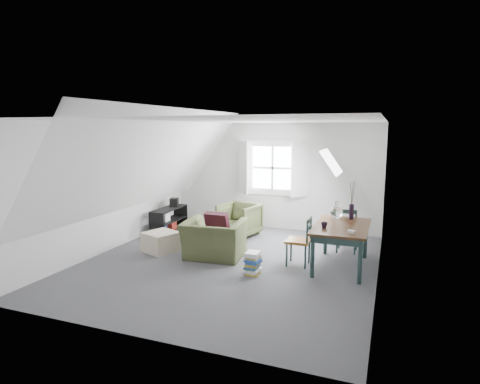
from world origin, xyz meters
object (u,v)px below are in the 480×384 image
at_px(dining_chair_far, 347,229).
at_px(armchair_far, 239,235).
at_px(dining_table, 342,231).
at_px(dining_chair_near, 300,240).
at_px(armchair_near, 214,257).
at_px(magazine_stack, 253,263).
at_px(media_shelf, 168,222).
at_px(ottoman, 161,242).

bearing_deg(dining_chair_far, armchair_far, -20.59).
relative_size(dining_table, dining_chair_near, 1.72).
bearing_deg(armchair_near, dining_table, -178.27).
bearing_deg(dining_table, magazine_stack, -147.38).
distance_m(armchair_far, media_shelf, 1.68).
bearing_deg(dining_chair_near, ottoman, -101.68).
height_order(dining_chair_far, magazine_stack, dining_chair_far).
distance_m(armchair_near, dining_chair_far, 2.60).
xyz_separation_m(dining_table, dining_chair_near, (-0.68, -0.14, -0.19)).
relative_size(ottoman, dining_chair_near, 0.66).
relative_size(ottoman, dining_chair_far, 0.65).
height_order(dining_chair_near, media_shelf, dining_chair_near).
height_order(armchair_near, media_shelf, media_shelf).
xyz_separation_m(ottoman, dining_chair_near, (2.70, 0.17, 0.26)).
distance_m(armchair_near, ottoman, 1.14).
bearing_deg(ottoman, dining_chair_near, 3.70).
xyz_separation_m(armchair_near, dining_chair_far, (2.26, 1.21, 0.46)).
xyz_separation_m(armchair_far, magazine_stack, (1.06, -2.16, 0.19)).
height_order(armchair_near, magazine_stack, magazine_stack).
relative_size(dining_chair_near, magazine_stack, 2.33).
height_order(dining_table, dining_chair_near, dining_chair_near).
xyz_separation_m(dining_table, magazine_stack, (-1.30, -0.85, -0.46)).
bearing_deg(ottoman, magazine_stack, -14.58).
bearing_deg(dining_chair_near, media_shelf, -124.24).
relative_size(ottoman, media_shelf, 0.52).
relative_size(ottoman, dining_table, 0.39).
distance_m(dining_chair_far, magazine_stack, 2.22).
xyz_separation_m(dining_chair_near, media_shelf, (-3.32, 1.13, -0.19)).
height_order(ottoman, dining_table, dining_table).
xyz_separation_m(dining_table, dining_chair_far, (0.01, 0.92, -0.19)).
bearing_deg(magazine_stack, armchair_far, 116.18).
bearing_deg(armchair_far, dining_chair_far, 3.67).
relative_size(dining_chair_far, media_shelf, 0.79).
relative_size(dining_chair_near, media_shelf, 0.78).
relative_size(ottoman, magazine_stack, 1.55).
height_order(dining_chair_far, dining_chair_near, dining_chair_far).
height_order(ottoman, magazine_stack, ottoman).
relative_size(armchair_near, dining_table, 0.72).
distance_m(dining_table, dining_chair_far, 0.93).
xyz_separation_m(armchair_near, dining_table, (2.25, 0.30, 0.64)).
distance_m(dining_chair_far, dining_chair_near, 1.26).
xyz_separation_m(armchair_far, dining_table, (2.37, -1.31, 0.64)).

